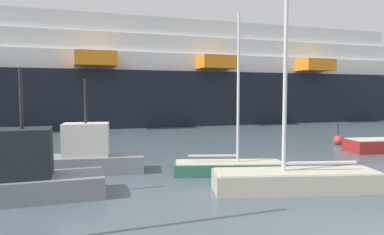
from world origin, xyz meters
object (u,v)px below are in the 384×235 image
(sailboat_0, at_px, (229,166))
(cruise_ship, at_px, (32,77))
(fishing_boat_0, at_px, (82,156))
(sailboat_3, at_px, (296,177))
(fishing_boat_1, at_px, (17,176))
(channel_buoy_2, at_px, (338,140))

(sailboat_0, distance_m, cruise_ship, 35.48)
(sailboat_0, distance_m, fishing_boat_0, 7.48)
(sailboat_0, distance_m, sailboat_3, 3.90)
(fishing_boat_1, distance_m, channel_buoy_2, 23.14)
(sailboat_0, bearing_deg, sailboat_3, -52.38)
(sailboat_0, distance_m, channel_buoy_2, 13.95)
(fishing_boat_0, relative_size, cruise_ship, 0.05)
(channel_buoy_2, bearing_deg, fishing_boat_0, -170.22)
(fishing_boat_1, bearing_deg, fishing_boat_0, 59.02)
(sailboat_3, height_order, channel_buoy_2, sailboat_3)
(channel_buoy_2, bearing_deg, sailboat_3, -138.74)
(sailboat_0, height_order, cruise_ship, cruise_ship)
(sailboat_3, distance_m, fishing_boat_1, 11.08)
(sailboat_0, xyz_separation_m, fishing_boat_1, (-9.45, -1.09, 0.50))
(channel_buoy_2, bearing_deg, fishing_boat_1, -161.73)
(fishing_boat_1, bearing_deg, cruise_ship, 95.47)
(sailboat_3, height_order, fishing_boat_0, sailboat_3)
(fishing_boat_0, height_order, channel_buoy_2, fishing_boat_0)
(channel_buoy_2, distance_m, cruise_ship, 36.52)
(sailboat_3, bearing_deg, sailboat_0, -54.38)
(sailboat_3, distance_m, channel_buoy_2, 14.90)
(sailboat_3, relative_size, fishing_boat_0, 1.77)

